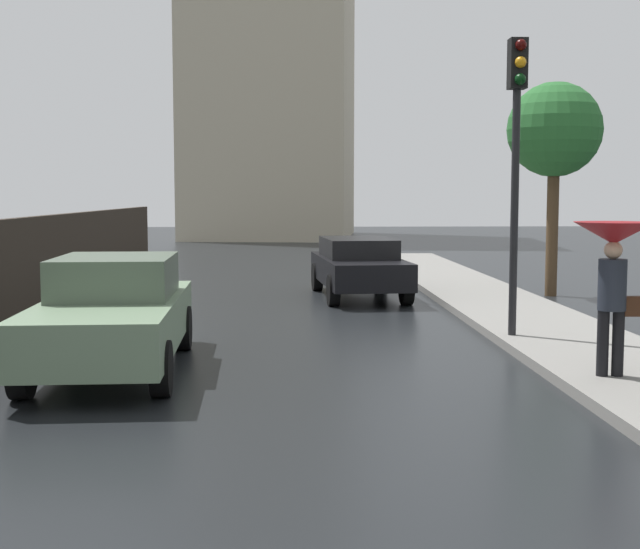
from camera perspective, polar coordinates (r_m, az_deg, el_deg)
car_green_mid_road at (r=11.67m, az=-13.42°, el=-2.50°), size 1.89×4.62×1.49m
car_black_far_ahead at (r=19.44m, az=2.55°, el=0.61°), size 2.03×4.48×1.33m
pedestrian_with_umbrella_near at (r=10.82m, az=18.75°, el=1.24°), size 0.94×0.94×1.84m
traffic_light at (r=13.59m, az=12.80°, el=9.13°), size 0.26×0.39×4.50m
street_tree_mid at (r=20.36m, az=15.18°, el=9.06°), size 2.12×2.12×4.82m
distant_tower at (r=48.02m, az=-3.09°, el=15.31°), size 9.52×12.07×25.76m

